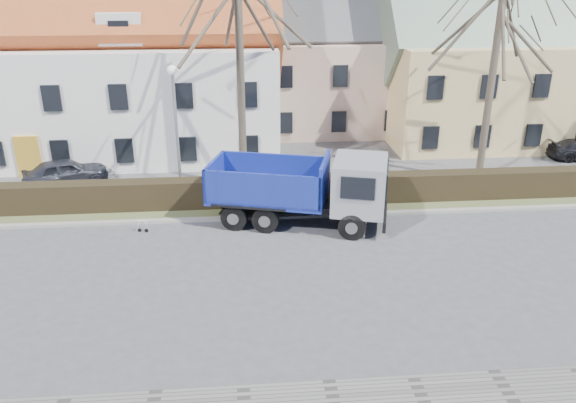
{
  "coord_description": "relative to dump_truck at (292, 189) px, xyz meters",
  "views": [
    {
      "loc": [
        -2.08,
        -17.61,
        9.95
      ],
      "look_at": [
        -0.32,
        2.57,
        1.6
      ],
      "focal_mm": 35.0,
      "sensor_mm": 36.0,
      "label": 1
    }
  ],
  "objects": [
    {
      "name": "building_white",
      "position": [
        -12.97,
        11.88,
        3.21
      ],
      "size": [
        26.8,
        10.8,
        9.5
      ],
      "primitive_type": null,
      "color": "silver",
      "rests_on": "ground"
    },
    {
      "name": "grass_strip",
      "position": [
        0.03,
        2.08,
        -1.49
      ],
      "size": [
        80.0,
        3.0,
        0.1
      ],
      "primitive_type": "cube",
      "color": "#4E5630",
      "rests_on": "ground"
    },
    {
      "name": "hedge",
      "position": [
        0.03,
        1.88,
        -0.89
      ],
      "size": [
        60.0,
        0.9,
        1.3
      ],
      "primitive_type": "cube",
      "color": "black",
      "rests_on": "ground"
    },
    {
      "name": "tree_2",
      "position": [
        10.03,
        4.38,
        3.96
      ],
      "size": [
        8.0,
        8.0,
        11.0
      ],
      "primitive_type": null,
      "color": "#473D31",
      "rests_on": "ground"
    },
    {
      "name": "cart_frame",
      "position": [
        -6.36,
        -0.41,
        -1.24
      ],
      "size": [
        0.73,
        0.51,
        0.61
      ],
      "primitive_type": null,
      "rotation": [
        0.0,
        0.0,
        -0.21
      ],
      "color": "silver",
      "rests_on": "ground"
    },
    {
      "name": "building_pink",
      "position": [
        4.03,
        15.88,
        2.46
      ],
      "size": [
        10.8,
        8.8,
        8.0
      ],
      "primitive_type": null,
      "color": "#C9A48E",
      "rests_on": "ground"
    },
    {
      "name": "streetlight",
      "position": [
        -4.88,
        2.88,
        1.62
      ],
      "size": [
        0.49,
        0.49,
        6.31
      ],
      "primitive_type": null,
      "color": "gray",
      "rests_on": "ground"
    },
    {
      "name": "building_yellow",
      "position": [
        16.03,
        12.88,
        2.71
      ],
      "size": [
        18.8,
        10.8,
        8.5
      ],
      "primitive_type": null,
      "color": "tan",
      "rests_on": "ground"
    },
    {
      "name": "curb_far",
      "position": [
        0.03,
        0.48,
        -1.48
      ],
      "size": [
        80.0,
        0.3,
        0.12
      ],
      "primitive_type": "cube",
      "color": "gray",
      "rests_on": "ground"
    },
    {
      "name": "ground",
      "position": [
        0.03,
        -4.12,
        -1.54
      ],
      "size": [
        120.0,
        120.0,
        0.0
      ],
      "primitive_type": "plane",
      "color": "#454547"
    },
    {
      "name": "parked_car_a",
      "position": [
        -10.79,
        5.46,
        -0.85
      ],
      "size": [
        4.33,
        3.16,
        1.37
      ],
      "primitive_type": "imported",
      "rotation": [
        0.0,
        0.0,
        2.0
      ],
      "color": "#252730",
      "rests_on": "ground"
    },
    {
      "name": "dump_truck",
      "position": [
        0.0,
        0.0,
        0.0
      ],
      "size": [
        8.18,
        4.82,
        3.08
      ],
      "primitive_type": null,
      "rotation": [
        0.0,
        0.0,
        -0.27
      ],
      "color": "navy",
      "rests_on": "ground"
    },
    {
      "name": "tree_1",
      "position": [
        -1.97,
        4.38,
        4.79
      ],
      "size": [
        9.2,
        9.2,
        12.65
      ],
      "primitive_type": null,
      "color": "#473D31",
      "rests_on": "ground"
    }
  ]
}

